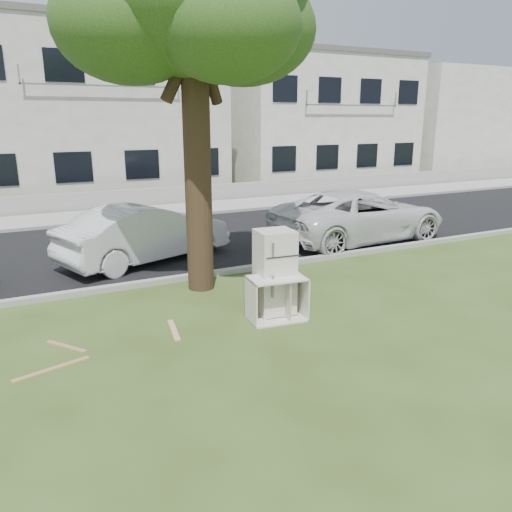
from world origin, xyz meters
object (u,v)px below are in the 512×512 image
cabinet (277,298)px  car_center (146,233)px  car_right (360,215)px  fridge (275,273)px

cabinet → car_center: bearing=109.4°
cabinet → car_right: size_ratio=0.19×
cabinet → car_right: bearing=46.0°
cabinet → car_center: car_center is taller
fridge → car_right: 6.32m
fridge → car_center: fridge is taller
cabinet → car_right: car_right is taller
car_center → car_right: 6.18m
fridge → cabinet: bearing=-105.1°
fridge → car_center: size_ratio=0.36×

